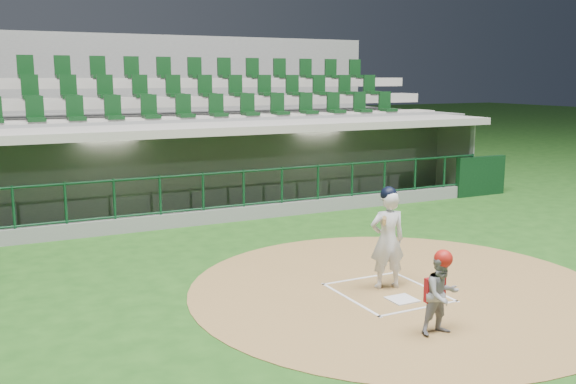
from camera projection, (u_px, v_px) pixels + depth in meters
name	position (u px, v px, depth m)	size (l,w,h in m)	color
ground	(378.00, 288.00, 11.04)	(120.00, 120.00, 0.00)	#1B4614
dirt_circle	(399.00, 289.00, 10.99)	(7.20, 7.20, 0.01)	brown
home_plate	(402.00, 299.00, 10.42)	(0.43, 0.43, 0.02)	white
batter_box_chalk	(388.00, 292.00, 10.77)	(1.55, 1.80, 0.01)	white
dugout_structure	(222.00, 173.00, 17.82)	(16.40, 3.70, 3.00)	slate
seating_deck	(183.00, 146.00, 20.39)	(17.00, 6.72, 5.15)	slate
batter	(387.00, 238.00, 10.89)	(0.88, 0.91, 1.77)	silver
catcher	(442.00, 293.00, 8.96)	(0.57, 0.45, 1.23)	gray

